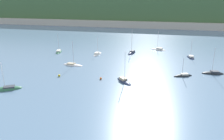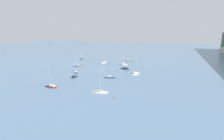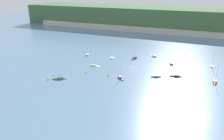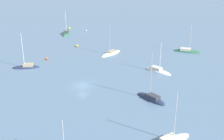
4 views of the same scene
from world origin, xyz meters
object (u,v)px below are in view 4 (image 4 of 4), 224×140
(sailboat_6, at_px, (66,34))
(mooring_buoy_4, at_px, (86,31))
(sailboat_2, at_px, (111,53))
(mooring_buoy_1, at_px, (77,46))
(sailboat_10, at_px, (26,67))
(mooring_buoy_3, at_px, (47,59))
(sailboat_8, at_px, (151,99))
(mooring_buoy_2, at_px, (69,28))
(sailboat_0, at_px, (187,51))
(sailboat_7, at_px, (158,71))

(sailboat_6, relative_size, mooring_buoy_4, 15.12)
(sailboat_2, distance_m, mooring_buoy_1, 13.36)
(sailboat_10, xyz_separation_m, mooring_buoy_3, (-7.78, 0.24, 0.22))
(mooring_buoy_1, bearing_deg, sailboat_2, 93.87)
(sailboat_8, height_order, mooring_buoy_3, sailboat_8)
(sailboat_8, distance_m, mooring_buoy_1, 42.96)
(sailboat_8, relative_size, mooring_buoy_2, 14.48)
(mooring_buoy_2, bearing_deg, sailboat_2, 65.04)
(sailboat_2, distance_m, sailboat_6, 28.62)
(sailboat_2, height_order, sailboat_6, sailboat_2)
(sailboat_2, height_order, mooring_buoy_3, sailboat_2)
(sailboat_10, xyz_separation_m, mooring_buoy_4, (-39.08, -10.37, 0.16))
(sailboat_6, bearing_deg, sailboat_2, -139.80)
(sailboat_8, bearing_deg, mooring_buoy_3, 5.81)
(sailboat_0, relative_size, sailboat_7, 1.08)
(sailboat_7, bearing_deg, mooring_buoy_2, 165.07)
(sailboat_6, bearing_deg, mooring_buoy_4, -61.87)
(mooring_buoy_4, bearing_deg, sailboat_10, 14.86)
(sailboat_0, bearing_deg, sailboat_8, -98.54)
(sailboat_7, distance_m, sailboat_8, 16.70)
(sailboat_6, relative_size, sailboat_8, 0.76)
(sailboat_10, bearing_deg, sailboat_8, 144.16)
(sailboat_2, relative_size, mooring_buoy_2, 12.27)
(mooring_buoy_1, xyz_separation_m, mooring_buoy_2, (-15.10, -17.18, 0.03))
(sailboat_2, distance_m, sailboat_7, 19.44)
(mooring_buoy_1, height_order, mooring_buoy_2, mooring_buoy_2)
(sailboat_7, bearing_deg, sailboat_6, 169.73)
(sailboat_2, height_order, sailboat_10, sailboat_10)
(sailboat_0, bearing_deg, mooring_buoy_3, -153.68)
(sailboat_6, xyz_separation_m, mooring_buoy_4, (-7.01, 4.04, 0.24))
(sailboat_6, xyz_separation_m, sailboat_8, (28.62, 52.47, 0.06))
(sailboat_0, height_order, sailboat_8, sailboat_8)
(sailboat_2, distance_m, mooring_buoy_2, 33.65)
(sailboat_6, bearing_deg, sailboat_8, -150.51)
(sailboat_10, xyz_separation_m, mooring_buoy_1, (-22.37, -0.51, 0.25))
(sailboat_10, bearing_deg, mooring_buoy_1, -129.70)
(mooring_buoy_3, xyz_separation_m, mooring_buoy_4, (-31.30, -10.61, -0.06))
(sailboat_10, bearing_deg, sailboat_6, -106.81)
(sailboat_2, xyz_separation_m, sailboat_6, (-8.80, -27.23, -0.03))
(sailboat_6, xyz_separation_m, mooring_buoy_1, (9.70, 13.90, 0.33))
(sailboat_7, height_order, mooring_buoy_1, sailboat_7)
(sailboat_6, xyz_separation_m, mooring_buoy_2, (-5.40, -3.28, 0.36))
(mooring_buoy_2, bearing_deg, mooring_buoy_1, 48.69)
(sailboat_2, xyz_separation_m, mooring_buoy_3, (15.49, -12.58, 0.28))
(sailboat_8, height_order, sailboat_10, sailboat_8)
(sailboat_6, relative_size, sailboat_7, 1.03)
(mooring_buoy_1, bearing_deg, mooring_buoy_4, -149.46)
(sailboat_2, bearing_deg, sailboat_7, 83.06)
(sailboat_10, distance_m, mooring_buoy_4, 40.43)
(sailboat_8, height_order, mooring_buoy_4, sailboat_8)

